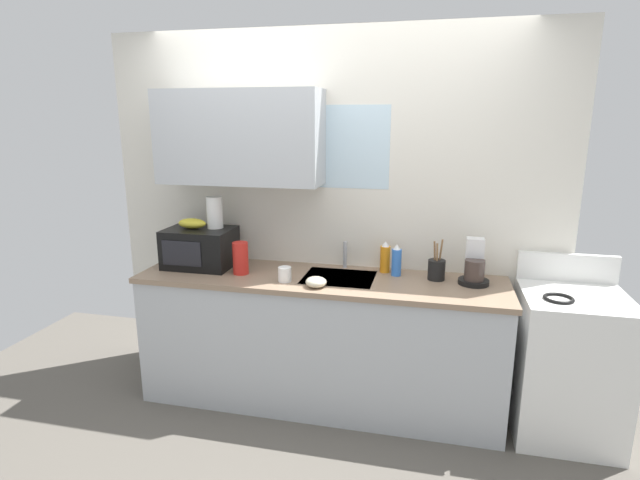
{
  "coord_description": "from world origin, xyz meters",
  "views": [
    {
      "loc": [
        0.71,
        -3.05,
        1.92
      ],
      "look_at": [
        0.0,
        0.0,
        1.15
      ],
      "focal_mm": 28.06,
      "sensor_mm": 36.0,
      "label": 1
    }
  ],
  "objects_px": {
    "microwave": "(200,248)",
    "paper_towel_roll": "(215,212)",
    "cereal_canister": "(241,258)",
    "small_bowl": "(316,282)",
    "coffee_maker": "(474,267)",
    "mug_white": "(285,274)",
    "stove_range": "(568,364)",
    "utensil_crock": "(436,269)",
    "dish_soap_bottle_blue": "(396,261)",
    "banana_bunch": "(192,223)",
    "dish_soap_bottle_orange": "(385,258)"
  },
  "relations": [
    {
      "from": "microwave",
      "to": "paper_towel_roll",
      "type": "height_order",
      "value": "paper_towel_roll"
    },
    {
      "from": "microwave",
      "to": "small_bowl",
      "type": "xyz_separation_m",
      "value": [
        0.9,
        -0.25,
        -0.1
      ]
    },
    {
      "from": "banana_bunch",
      "to": "mug_white",
      "type": "height_order",
      "value": "banana_bunch"
    },
    {
      "from": "paper_towel_roll",
      "to": "dish_soap_bottle_orange",
      "type": "xyz_separation_m",
      "value": [
        1.17,
        0.11,
        -0.28
      ]
    },
    {
      "from": "stove_range",
      "to": "dish_soap_bottle_blue",
      "type": "relative_size",
      "value": 5.05
    },
    {
      "from": "microwave",
      "to": "dish_soap_bottle_orange",
      "type": "height_order",
      "value": "microwave"
    },
    {
      "from": "microwave",
      "to": "dish_soap_bottle_blue",
      "type": "bearing_deg",
      "value": 4.2
    },
    {
      "from": "cereal_canister",
      "to": "mug_white",
      "type": "height_order",
      "value": "cereal_canister"
    },
    {
      "from": "utensil_crock",
      "to": "microwave",
      "type": "bearing_deg",
      "value": -177.47
    },
    {
      "from": "stove_range",
      "to": "paper_towel_roll",
      "type": "relative_size",
      "value": 4.91
    },
    {
      "from": "small_bowl",
      "to": "coffee_maker",
      "type": "bearing_deg",
      "value": 17.97
    },
    {
      "from": "banana_bunch",
      "to": "mug_white",
      "type": "xyz_separation_m",
      "value": [
        0.72,
        -0.19,
        -0.26
      ]
    },
    {
      "from": "coffee_maker",
      "to": "utensil_crock",
      "type": "relative_size",
      "value": 1.05
    },
    {
      "from": "cereal_canister",
      "to": "small_bowl",
      "type": "height_order",
      "value": "cereal_canister"
    },
    {
      "from": "mug_white",
      "to": "small_bowl",
      "type": "distance_m",
      "value": 0.23
    },
    {
      "from": "stove_range",
      "to": "utensil_crock",
      "type": "bearing_deg",
      "value": 171.82
    },
    {
      "from": "dish_soap_bottle_orange",
      "to": "cereal_canister",
      "type": "height_order",
      "value": "cereal_canister"
    },
    {
      "from": "paper_towel_roll",
      "to": "utensil_crock",
      "type": "xyz_separation_m",
      "value": [
        1.52,
        0.02,
        -0.31
      ]
    },
    {
      "from": "banana_bunch",
      "to": "dish_soap_bottle_blue",
      "type": "relative_size",
      "value": 0.94
    },
    {
      "from": "mug_white",
      "to": "utensil_crock",
      "type": "bearing_deg",
      "value": 15.44
    },
    {
      "from": "dish_soap_bottle_orange",
      "to": "mug_white",
      "type": "xyz_separation_m",
      "value": [
        -0.6,
        -0.35,
        -0.05
      ]
    },
    {
      "from": "dish_soap_bottle_blue",
      "to": "cereal_canister",
      "type": "xyz_separation_m",
      "value": [
        -1.02,
        -0.2,
        0.01
      ]
    },
    {
      "from": "banana_bunch",
      "to": "utensil_crock",
      "type": "xyz_separation_m",
      "value": [
        1.67,
        0.07,
        -0.24
      ]
    },
    {
      "from": "banana_bunch",
      "to": "utensil_crock",
      "type": "relative_size",
      "value": 0.75
    },
    {
      "from": "stove_range",
      "to": "dish_soap_bottle_orange",
      "type": "bearing_deg",
      "value": 169.96
    },
    {
      "from": "microwave",
      "to": "paper_towel_roll",
      "type": "bearing_deg",
      "value": 27.17
    },
    {
      "from": "dish_soap_bottle_blue",
      "to": "utensil_crock",
      "type": "relative_size",
      "value": 0.8
    },
    {
      "from": "dish_soap_bottle_orange",
      "to": "cereal_canister",
      "type": "bearing_deg",
      "value": -164.62
    },
    {
      "from": "microwave",
      "to": "small_bowl",
      "type": "height_order",
      "value": "microwave"
    },
    {
      "from": "paper_towel_roll",
      "to": "utensil_crock",
      "type": "bearing_deg",
      "value": 0.75
    },
    {
      "from": "banana_bunch",
      "to": "stove_range",
      "type": "bearing_deg",
      "value": -1.08
    },
    {
      "from": "small_bowl",
      "to": "stove_range",
      "type": "bearing_deg",
      "value": 7.57
    },
    {
      "from": "stove_range",
      "to": "coffee_maker",
      "type": "bearing_deg",
      "value": 169.75
    },
    {
      "from": "stove_range",
      "to": "utensil_crock",
      "type": "relative_size",
      "value": 4.03
    },
    {
      "from": "dish_soap_bottle_orange",
      "to": "mug_white",
      "type": "bearing_deg",
      "value": -149.95
    },
    {
      "from": "stove_range",
      "to": "banana_bunch",
      "type": "relative_size",
      "value": 5.4
    },
    {
      "from": "microwave",
      "to": "utensil_crock",
      "type": "height_order",
      "value": "microwave"
    },
    {
      "from": "banana_bunch",
      "to": "paper_towel_roll",
      "type": "height_order",
      "value": "paper_towel_roll"
    },
    {
      "from": "stove_range",
      "to": "dish_soap_bottle_orange",
      "type": "xyz_separation_m",
      "value": [
        -1.15,
        0.2,
        0.54
      ]
    },
    {
      "from": "utensil_crock",
      "to": "small_bowl",
      "type": "xyz_separation_m",
      "value": [
        -0.72,
        -0.32,
        -0.04
      ]
    },
    {
      "from": "coffee_maker",
      "to": "dish_soap_bottle_orange",
      "type": "height_order",
      "value": "coffee_maker"
    },
    {
      "from": "microwave",
      "to": "cereal_canister",
      "type": "bearing_deg",
      "value": -16.13
    },
    {
      "from": "microwave",
      "to": "small_bowl",
      "type": "distance_m",
      "value": 0.93
    },
    {
      "from": "banana_bunch",
      "to": "cereal_canister",
      "type": "relative_size",
      "value": 0.93
    },
    {
      "from": "coffee_maker",
      "to": "mug_white",
      "type": "height_order",
      "value": "coffee_maker"
    },
    {
      "from": "microwave",
      "to": "paper_towel_roll",
      "type": "xyz_separation_m",
      "value": [
        0.1,
        0.05,
        0.24
      ]
    },
    {
      "from": "microwave",
      "to": "utensil_crock",
      "type": "distance_m",
      "value": 1.62
    },
    {
      "from": "microwave",
      "to": "mug_white",
      "type": "xyz_separation_m",
      "value": [
        0.68,
        -0.19,
        -0.09
      ]
    },
    {
      "from": "banana_bunch",
      "to": "dish_soap_bottle_orange",
      "type": "height_order",
      "value": "banana_bunch"
    },
    {
      "from": "paper_towel_roll",
      "to": "microwave",
      "type": "bearing_deg",
      "value": -152.83
    }
  ]
}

